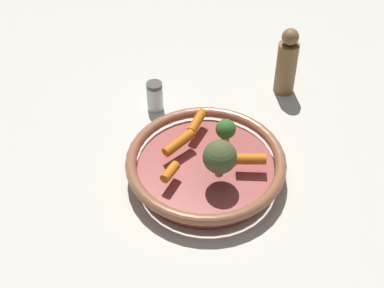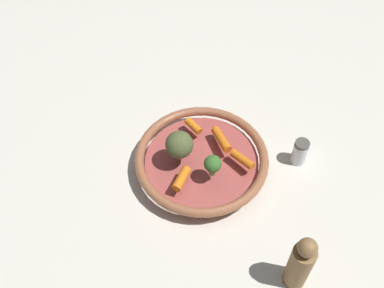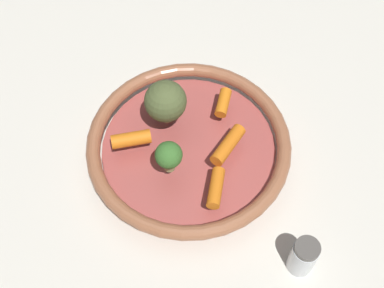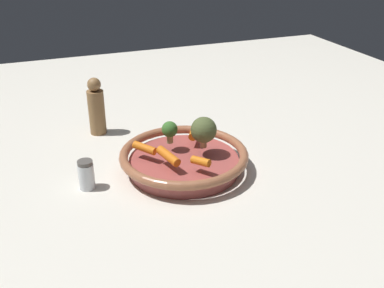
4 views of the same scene
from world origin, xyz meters
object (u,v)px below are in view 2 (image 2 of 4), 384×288
object	(u,v)px
baby_carrot_left	(221,139)
broccoli_floret_mid	(213,164)
serving_bowl	(202,161)
baby_carrot_right	(242,159)
baby_carrot_near_rim	(181,179)
broccoli_floret_small	(179,144)
salt_shaker	(300,151)
pepper_mill	(300,264)
baby_carrot_center	(193,126)

from	to	relation	value
baby_carrot_left	broccoli_floret_mid	size ratio (longest dim) A/B	1.27
serving_bowl	baby_carrot_right	xyz separation A→B (m)	(0.08, -0.03, 0.03)
baby_carrot_near_rim	broccoli_floret_small	distance (m)	0.07
broccoli_floret_small	salt_shaker	xyz separation A→B (m)	(0.26, -0.00, -0.06)
broccoli_floret_mid	salt_shaker	xyz separation A→B (m)	(0.20, 0.05, -0.05)
broccoli_floret_small	baby_carrot_near_rim	bearing A→B (deg)	-91.27
serving_bowl	pepper_mill	xyz separation A→B (m)	(0.14, -0.27, 0.04)
baby_carrot_right	broccoli_floret_small	xyz separation A→B (m)	(-0.13, 0.03, 0.03)
serving_bowl	broccoli_floret_small	size ratio (longest dim) A/B	4.02
baby_carrot_right	serving_bowl	bearing A→B (deg)	162.64
baby_carrot_right	pepper_mill	distance (m)	0.25
broccoli_floret_mid	salt_shaker	world-z (taller)	broccoli_floret_mid
broccoli_floret_small	baby_carrot_center	bearing A→B (deg)	63.14
baby_carrot_left	broccoli_floret_small	size ratio (longest dim) A/B	0.92
serving_bowl	baby_carrot_left	bearing A→B (deg)	33.60
baby_carrot_left	broccoli_floret_small	distance (m)	0.10
broccoli_floret_mid	salt_shaker	distance (m)	0.21
serving_bowl	pepper_mill	world-z (taller)	pepper_mill
baby_carrot_center	salt_shaker	xyz separation A→B (m)	(0.22, -0.07, -0.03)
baby_carrot_center	baby_carrot_right	size ratio (longest dim) A/B	0.76
baby_carrot_left	salt_shaker	world-z (taller)	baby_carrot_left
baby_carrot_left	baby_carrot_near_rim	bearing A→B (deg)	-135.58
baby_carrot_center	broccoli_floret_mid	size ratio (longest dim) A/B	0.80
baby_carrot_center	broccoli_floret_mid	xyz separation A→B (m)	(0.03, -0.12, 0.02)
baby_carrot_center	broccoli_floret_mid	bearing A→B (deg)	-77.90
baby_carrot_center	baby_carrot_right	distance (m)	0.14
broccoli_floret_small	baby_carrot_right	bearing A→B (deg)	-12.34
baby_carrot_left	pepper_mill	distance (m)	0.31
baby_carrot_left	salt_shaker	xyz separation A→B (m)	(0.17, -0.03, -0.03)
broccoli_floret_small	baby_carrot_left	bearing A→B (deg)	16.81
baby_carrot_left	baby_carrot_right	distance (m)	0.07
broccoli_floret_small	pepper_mill	size ratio (longest dim) A/B	0.47
baby_carrot_right	pepper_mill	bearing A→B (deg)	-75.84
baby_carrot_right	pepper_mill	xyz separation A→B (m)	(0.06, -0.24, 0.01)
serving_bowl	baby_carrot_center	size ratio (longest dim) A/B	6.90
broccoli_floret_mid	pepper_mill	world-z (taller)	pepper_mill
baby_carrot_right	salt_shaker	size ratio (longest dim) A/B	0.86
broccoli_floret_mid	salt_shaker	bearing A→B (deg)	14.10
broccoli_floret_small	salt_shaker	bearing A→B (deg)	-0.15
broccoli_floret_mid	pepper_mill	size ratio (longest dim) A/B	0.34
baby_carrot_center	broccoli_floret_small	bearing A→B (deg)	-116.86
baby_carrot_near_rim	baby_carrot_right	distance (m)	0.13
baby_carrot_left	serving_bowl	bearing A→B (deg)	-146.40
broccoli_floret_small	salt_shaker	size ratio (longest dim) A/B	1.11
baby_carrot_center	baby_carrot_near_rim	size ratio (longest dim) A/B	0.77
baby_carrot_left	pepper_mill	size ratio (longest dim) A/B	0.43
baby_carrot_left	baby_carrot_near_rim	xyz separation A→B (m)	(-0.09, -0.09, 0.00)
broccoli_floret_mid	baby_carrot_center	bearing A→B (deg)	102.10
broccoli_floret_small	pepper_mill	distance (m)	0.33
baby_carrot_left	baby_carrot_center	distance (m)	0.07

